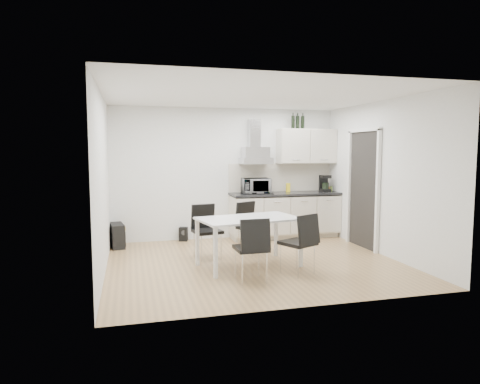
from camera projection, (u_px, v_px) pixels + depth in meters
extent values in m
plane|color=#A88353|center=(254.00, 262.00, 6.76)|extent=(4.50, 4.50, 0.00)
cube|color=white|center=(226.00, 174.00, 8.56)|extent=(4.50, 0.10, 2.60)
cube|color=white|center=(306.00, 193.00, 4.71)|extent=(4.50, 0.10, 2.60)
cube|color=white|center=(103.00, 183.00, 6.07)|extent=(0.10, 4.00, 2.60)
cube|color=white|center=(382.00, 178.00, 7.19)|extent=(0.10, 4.00, 2.60)
plane|color=white|center=(255.00, 95.00, 6.50)|extent=(4.50, 4.50, 0.00)
cube|color=white|center=(363.00, 190.00, 7.74)|extent=(0.08, 1.04, 2.10)
cube|color=beige|center=(284.00, 235.00, 8.72)|extent=(2.16, 0.52, 0.10)
cube|color=beige|center=(285.00, 214.00, 8.64)|extent=(2.20, 0.60, 0.76)
cube|color=black|center=(285.00, 194.00, 8.59)|extent=(2.22, 0.64, 0.04)
cube|color=beige|center=(280.00, 177.00, 8.84)|extent=(2.20, 0.02, 0.58)
cube|color=beige|center=(306.00, 146.00, 8.75)|extent=(1.20, 0.35, 0.70)
cube|color=silver|center=(256.00, 156.00, 8.45)|extent=(0.60, 0.46, 0.30)
cube|color=silver|center=(254.00, 134.00, 8.51)|extent=(0.22, 0.20, 0.55)
imported|color=silver|center=(256.00, 184.00, 8.40)|extent=(0.55, 0.32, 0.37)
cube|color=yellow|center=(288.00, 188.00, 8.71)|extent=(0.08, 0.04, 0.18)
cylinder|color=brown|center=(329.00, 189.00, 8.77)|extent=(0.04, 0.04, 0.11)
cylinder|color=#4C6626|center=(331.00, 189.00, 8.79)|extent=(0.04, 0.04, 0.11)
cylinder|color=black|center=(293.00, 121.00, 8.62)|extent=(0.07, 0.07, 0.32)
cylinder|color=black|center=(298.00, 121.00, 8.65)|extent=(0.07, 0.07, 0.32)
cylinder|color=black|center=(303.00, 121.00, 8.68)|extent=(0.07, 0.07, 0.32)
cube|color=white|center=(249.00, 219.00, 6.48)|extent=(1.62, 1.11, 0.03)
cube|color=white|center=(216.00, 253.00, 5.88)|extent=(0.06, 0.06, 0.72)
cube|color=white|center=(301.00, 244.00, 6.47)|extent=(0.06, 0.06, 0.72)
cube|color=white|center=(197.00, 242.00, 6.56)|extent=(0.06, 0.06, 0.72)
cube|color=white|center=(276.00, 235.00, 7.15)|extent=(0.06, 0.06, 0.72)
cube|color=black|center=(117.00, 236.00, 7.80)|extent=(0.29, 0.55, 0.43)
cube|color=gold|center=(123.00, 227.00, 7.81)|extent=(0.08, 0.47, 0.07)
cube|color=black|center=(183.00, 234.00, 8.36)|extent=(0.19, 0.18, 0.27)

